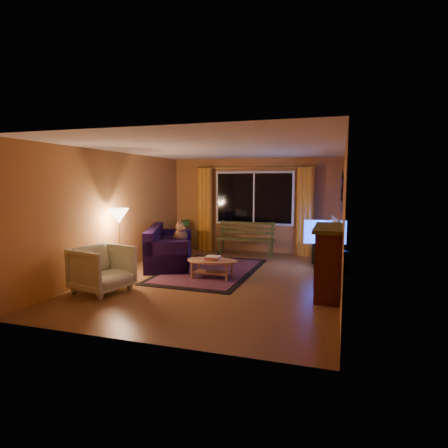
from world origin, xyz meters
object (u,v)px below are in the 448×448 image
(bench, at_px, (245,247))
(coffee_table, at_px, (212,269))
(armchair, at_px, (102,267))
(floor_lamp, at_px, (120,243))
(tv_console, at_px, (329,258))
(sofa, at_px, (170,246))

(bench, relative_size, coffee_table, 1.43)
(armchair, bearing_deg, coffee_table, -33.99)
(armchair, distance_m, floor_lamp, 1.09)
(floor_lamp, xyz_separation_m, coffee_table, (1.83, 0.37, -0.49))
(floor_lamp, height_order, tv_console, floor_lamp)
(bench, xyz_separation_m, armchair, (-1.60, -3.72, 0.22))
(sofa, height_order, floor_lamp, floor_lamp)
(sofa, height_order, coffee_table, sofa)
(armchair, height_order, tv_console, armchair)
(bench, relative_size, floor_lamp, 1.08)
(armchair, distance_m, tv_console, 4.69)
(sofa, bearing_deg, bench, 24.33)
(floor_lamp, bearing_deg, bench, 54.79)
(tv_console, bearing_deg, sofa, 167.08)
(bench, distance_m, coffee_table, 2.34)
(sofa, xyz_separation_m, tv_console, (3.50, 0.60, -0.19))
(sofa, bearing_deg, armchair, -115.27)
(sofa, xyz_separation_m, armchair, (-0.18, -2.30, 0.01))
(armchair, height_order, coffee_table, armchair)
(bench, distance_m, floor_lamp, 3.35)
(floor_lamp, bearing_deg, tv_console, 25.19)
(bench, bearing_deg, tv_console, -21.45)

